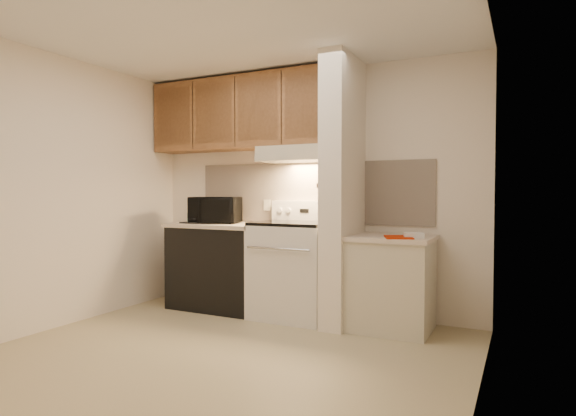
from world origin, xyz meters
The scene contains 50 objects.
floor centered at (0.00, 0.00, 0.00)m, with size 3.60×3.60×0.00m, color tan.
ceiling centered at (0.00, 0.00, 2.50)m, with size 3.60×3.60×0.00m, color white.
wall_back centered at (0.00, 1.50, 1.25)m, with size 3.60×0.02×2.50m, color white.
wall_left centered at (-1.80, 0.00, 1.25)m, with size 0.02×3.00×2.50m, color white.
wall_right centered at (1.80, 0.00, 1.25)m, with size 0.02×3.00×2.50m, color white.
backsplash centered at (0.00, 1.49, 1.24)m, with size 2.60×0.02×0.63m, color #F5DFCA.
range_body centered at (0.00, 1.16, 0.46)m, with size 0.76×0.65×0.92m, color silver.
oven_window centered at (0.00, 0.84, 0.50)m, with size 0.50×0.01×0.30m, color black.
oven_handle centered at (0.00, 0.80, 0.72)m, with size 0.02×0.02×0.65m, color silver.
cooktop centered at (0.00, 1.16, 0.94)m, with size 0.74×0.64×0.03m, color black.
range_backguard centered at (0.00, 1.44, 1.05)m, with size 0.76×0.08×0.20m, color silver.
range_display centered at (0.00, 1.40, 1.05)m, with size 0.10×0.01×0.04m, color black.
range_knob_left_outer centered at (-0.28, 1.40, 1.05)m, with size 0.05×0.05×0.02m, color silver.
range_knob_left_inner centered at (-0.18, 1.40, 1.05)m, with size 0.05×0.05×0.02m, color silver.
range_knob_right_inner centered at (0.18, 1.40, 1.05)m, with size 0.05×0.05×0.02m, color silver.
range_knob_right_outer centered at (0.28, 1.40, 1.05)m, with size 0.05×0.05×0.02m, color silver.
dishwasher_front centered at (-0.88, 1.17, 0.43)m, with size 1.00×0.63×0.87m, color black.
left_countertop centered at (-0.88, 1.17, 0.89)m, with size 1.04×0.67×0.04m, color beige.
spoon_rest centered at (-1.14, 0.97, 0.92)m, with size 0.22×0.07×0.01m, color black.
teal_jar centered at (-1.18, 1.06, 0.96)m, with size 0.10×0.10×0.11m, color #236A6D.
outlet centered at (-0.48, 1.48, 1.10)m, with size 0.08×0.01×0.12m, color beige.
microwave centered at (-0.93, 1.15, 1.05)m, with size 0.51×0.34×0.28m, color black.
partition_pillar centered at (0.51, 1.15, 1.25)m, with size 0.22×0.70×2.50m, color white.
pillar_trim centered at (0.39, 1.15, 1.30)m, with size 0.01×0.70×0.04m, color brown.
knife_strip centered at (0.39, 1.10, 1.32)m, with size 0.02×0.42×0.04m, color black.
knife_blade_a centered at (0.38, 0.94, 1.22)m, with size 0.01×0.04×0.16m, color silver.
knife_handle_a centered at (0.38, 0.94, 1.37)m, with size 0.02×0.02×0.10m, color black.
knife_blade_b centered at (0.38, 1.02, 1.21)m, with size 0.01×0.04×0.18m, color silver.
knife_handle_b centered at (0.38, 1.01, 1.37)m, with size 0.02×0.02×0.10m, color black.
knife_blade_c centered at (0.38, 1.10, 1.20)m, with size 0.01×0.04×0.20m, color silver.
knife_handle_c centered at (0.38, 1.09, 1.37)m, with size 0.02×0.02×0.10m, color black.
knife_blade_d centered at (0.38, 1.19, 1.22)m, with size 0.01×0.04×0.16m, color silver.
knife_handle_d centered at (0.38, 1.18, 1.37)m, with size 0.02×0.02×0.10m, color black.
knife_blade_e centered at (0.38, 1.27, 1.21)m, with size 0.01×0.04×0.18m, color silver.
knife_handle_e centered at (0.38, 1.26, 1.37)m, with size 0.02×0.02×0.10m, color black.
oven_mitt centered at (0.38, 1.32, 1.13)m, with size 0.03×0.11×0.26m, color gray.
right_cab_base centered at (0.97, 1.15, 0.40)m, with size 0.70×0.60×0.81m, color beige.
right_countertop centered at (0.97, 1.15, 0.83)m, with size 0.74×0.64×0.04m, color beige.
red_folder centered at (1.07, 1.00, 0.86)m, with size 0.23×0.31×0.01m, color #B52000.
white_box centered at (1.19, 1.05, 0.87)m, with size 0.17×0.11×0.04m, color white.
range_hood centered at (0.00, 1.28, 1.62)m, with size 0.78×0.44×0.15m, color beige.
hood_lip centered at (0.00, 1.07, 1.58)m, with size 0.78×0.04×0.06m, color beige.
upper_cabinets centered at (-0.69, 1.32, 2.08)m, with size 2.18×0.33×0.77m, color brown.
cab_door_a centered at (-1.51, 1.17, 2.08)m, with size 0.46×0.01×0.63m, color brown.
cab_gap_a centered at (-1.23, 1.16, 2.08)m, with size 0.01×0.01×0.73m, color black.
cab_door_b centered at (-0.96, 1.17, 2.08)m, with size 0.46×0.01×0.63m, color brown.
cab_gap_b centered at (-0.69, 1.16, 2.08)m, with size 0.01×0.01×0.73m, color black.
cab_door_c centered at (-0.42, 1.17, 2.08)m, with size 0.46×0.01×0.63m, color brown.
cab_gap_c centered at (-0.14, 1.16, 2.08)m, with size 0.01×0.01×0.73m, color black.
cab_door_d centered at (0.13, 1.17, 2.08)m, with size 0.46×0.01×0.63m, color brown.
Camera 1 is at (2.04, -3.12, 1.24)m, focal length 30.00 mm.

